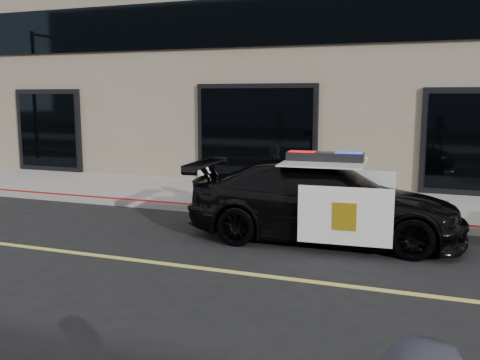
% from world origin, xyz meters
% --- Properties ---
extents(ground, '(120.00, 120.00, 0.00)m').
position_xyz_m(ground, '(0.00, 0.00, 0.00)').
color(ground, black).
rests_on(ground, ground).
extents(sidewalk_n, '(60.00, 3.50, 0.15)m').
position_xyz_m(sidewalk_n, '(0.00, 5.25, 0.07)').
color(sidewalk_n, gray).
rests_on(sidewalk_n, ground).
extents(police_car, '(2.57, 5.06, 1.58)m').
position_xyz_m(police_car, '(1.88, 2.25, 0.71)').
color(police_car, black).
rests_on(police_car, ground).
extents(fire_hydrant, '(0.38, 0.53, 0.85)m').
position_xyz_m(fire_hydrant, '(-1.27, 4.03, 0.55)').
color(fire_hydrant, white).
rests_on(fire_hydrant, sidewalk_n).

